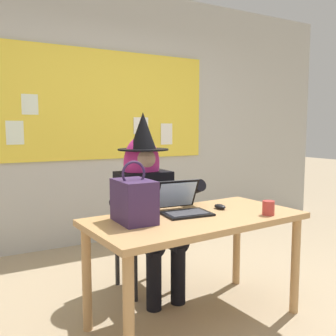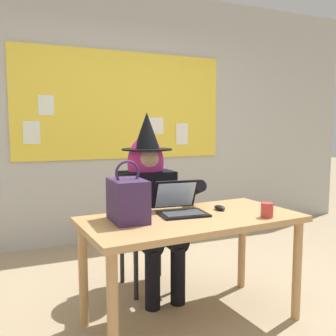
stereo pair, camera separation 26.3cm
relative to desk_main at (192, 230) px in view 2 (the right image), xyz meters
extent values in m
plane|color=tan|center=(0.13, -0.09, -0.63)|extent=(24.00, 24.00, 0.00)
cube|color=#B2B2AD|center=(0.13, 2.03, 0.79)|extent=(6.43, 0.10, 2.85)
cube|color=yellow|center=(0.13, 1.97, 0.92)|extent=(2.40, 0.02, 1.20)
cube|color=white|center=(0.86, 1.96, 0.59)|extent=(0.16, 0.01, 0.25)
cube|color=white|center=(0.52, 1.96, 0.69)|extent=(0.21, 0.01, 0.20)
cube|color=white|center=(-0.86, 1.96, 0.62)|extent=(0.17, 0.01, 0.24)
cube|color=white|center=(-0.71, 1.96, 0.90)|extent=(0.16, 0.01, 0.20)
cube|color=tan|center=(0.00, 0.00, 0.07)|extent=(1.47, 0.81, 0.04)
cylinder|color=tan|center=(-0.63, -0.34, -0.29)|extent=(0.06, 0.06, 0.68)
cylinder|color=tan|center=(0.67, -0.24, -0.29)|extent=(0.06, 0.06, 0.68)
cylinder|color=tan|center=(-0.67, 0.24, -0.29)|extent=(0.06, 0.06, 0.68)
cylinder|color=tan|center=(0.63, 0.34, -0.29)|extent=(0.06, 0.06, 0.68)
cube|color=#4C1E19|center=(-0.08, 0.63, -0.22)|extent=(0.43, 0.43, 0.04)
cube|color=#4C1E19|center=(-0.08, 0.82, 0.03)|extent=(0.38, 0.05, 0.45)
cylinder|color=#262628|center=(0.10, 0.47, -0.44)|extent=(0.04, 0.04, 0.39)
cylinder|color=#262628|center=(-0.24, 0.46, -0.44)|extent=(0.04, 0.04, 0.39)
cylinder|color=#262628|center=(0.09, 0.81, -0.44)|extent=(0.04, 0.04, 0.39)
cylinder|color=#262628|center=(-0.25, 0.80, -0.44)|extent=(0.04, 0.04, 0.39)
cylinder|color=black|center=(0.02, 0.27, -0.42)|extent=(0.11, 0.11, 0.43)
cylinder|color=black|center=(-0.18, 0.27, -0.42)|extent=(0.11, 0.11, 0.43)
cylinder|color=black|center=(0.02, 0.44, -0.17)|extent=(0.15, 0.42, 0.15)
cylinder|color=black|center=(-0.18, 0.44, -0.17)|extent=(0.15, 0.42, 0.15)
cube|color=black|center=(-0.08, 0.65, 0.06)|extent=(0.42, 0.26, 0.52)
cylinder|color=black|center=(0.17, 0.42, 0.18)|extent=(0.09, 0.46, 0.24)
cylinder|color=black|center=(-0.33, 0.42, 0.18)|extent=(0.09, 0.46, 0.24)
sphere|color=#D1A889|center=(-0.08, 0.65, 0.42)|extent=(0.20, 0.20, 0.20)
ellipsoid|color=#D82D8C|center=(-0.08, 0.68, 0.38)|extent=(0.30, 0.22, 0.44)
cylinder|color=black|center=(-0.08, 0.65, 0.50)|extent=(0.40, 0.40, 0.01)
cone|color=black|center=(-0.08, 0.65, 0.64)|extent=(0.21, 0.21, 0.29)
cube|color=black|center=(-0.04, 0.06, 0.10)|extent=(0.33, 0.25, 0.01)
cube|color=#333338|center=(-0.04, 0.06, 0.11)|extent=(0.27, 0.18, 0.00)
cube|color=black|center=(-0.03, 0.22, 0.21)|extent=(0.32, 0.13, 0.20)
cube|color=#99B7E0|center=(-0.03, 0.21, 0.20)|extent=(0.28, 0.11, 0.18)
ellipsoid|color=black|center=(0.26, 0.09, 0.11)|extent=(0.06, 0.11, 0.03)
cube|color=#38234C|center=(-0.42, 0.06, 0.22)|extent=(0.20, 0.30, 0.26)
torus|color=#38234C|center=(-0.42, 0.06, 0.39)|extent=(0.16, 0.02, 0.16)
cylinder|color=#B23833|center=(0.43, -0.21, 0.14)|extent=(0.08, 0.08, 0.09)
camera|label=1|loc=(-1.31, -1.97, 0.66)|focal=39.30mm
camera|label=2|loc=(-1.07, -2.09, 0.66)|focal=39.30mm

